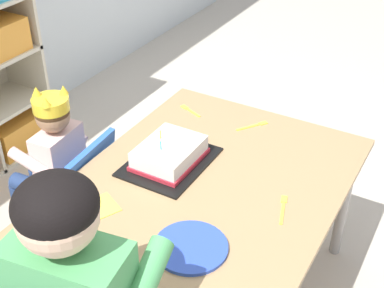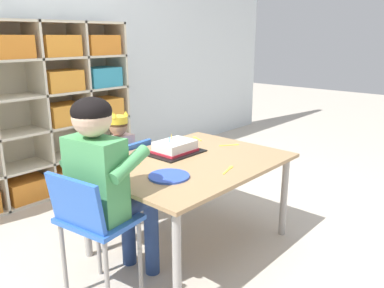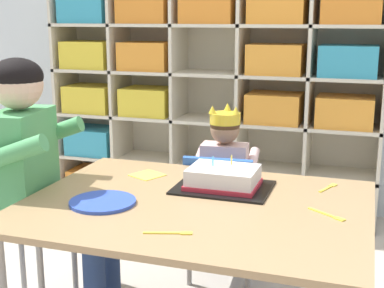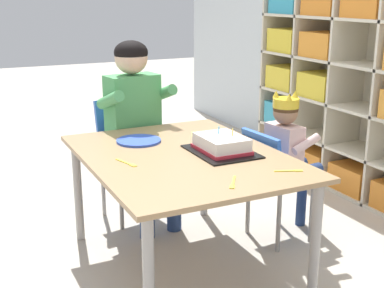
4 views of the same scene
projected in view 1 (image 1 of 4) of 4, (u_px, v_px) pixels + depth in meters
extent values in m
cube|color=beige|center=(15.00, 17.00, 2.88)|extent=(0.02, 0.33, 1.47)
cube|color=orange|center=(11.00, 132.00, 3.08)|extent=(0.32, 0.26, 0.18)
cube|color=#A37F56|center=(206.00, 187.00, 1.89)|extent=(1.18, 0.90, 0.02)
cylinder|color=#9E9993|center=(344.00, 203.00, 2.27)|extent=(0.05, 0.05, 0.57)
cylinder|color=#9E9993|center=(187.00, 152.00, 2.59)|extent=(0.05, 0.05, 0.57)
cube|color=blue|center=(67.00, 193.00, 2.22)|extent=(0.35, 0.32, 0.03)
cube|color=blue|center=(91.00, 173.00, 2.10)|extent=(0.31, 0.08, 0.26)
cylinder|color=gray|center=(69.00, 200.00, 2.47)|extent=(0.02, 0.02, 0.34)
cylinder|color=gray|center=(31.00, 237.00, 2.26)|extent=(0.02, 0.02, 0.34)
cylinder|color=gray|center=(112.00, 214.00, 2.38)|extent=(0.02, 0.02, 0.34)
cylinder|color=gray|center=(76.00, 254.00, 2.18)|extent=(0.02, 0.02, 0.34)
cube|color=beige|center=(60.00, 162.00, 2.14)|extent=(0.22, 0.13, 0.29)
sphere|color=#997051|center=(53.00, 116.00, 2.02)|extent=(0.13, 0.13, 0.13)
ellipsoid|color=#472D19|center=(52.00, 111.00, 2.01)|extent=(0.14, 0.14, 0.10)
cylinder|color=yellow|center=(51.00, 104.00, 1.99)|extent=(0.14, 0.14, 0.05)
cone|color=yellow|center=(36.00, 91.00, 1.99)|extent=(0.04, 0.04, 0.04)
cone|color=yellow|center=(64.00, 90.00, 2.00)|extent=(0.04, 0.04, 0.04)
cone|color=yellow|center=(46.00, 102.00, 1.92)|extent=(0.04, 0.04, 0.04)
cylinder|color=navy|center=(53.00, 170.00, 2.29)|extent=(0.09, 0.21, 0.07)
cylinder|color=navy|center=(34.00, 187.00, 2.20)|extent=(0.09, 0.21, 0.07)
cylinder|color=navy|center=(41.00, 201.00, 2.44)|extent=(0.06, 0.06, 0.36)
cylinder|color=navy|center=(23.00, 218.00, 2.35)|extent=(0.06, 0.06, 0.36)
cylinder|color=beige|center=(68.00, 131.00, 2.22)|extent=(0.06, 0.18, 0.10)
cylinder|color=beige|center=(29.00, 163.00, 2.03)|extent=(0.06, 0.18, 0.10)
sphere|color=#DBB293|center=(57.00, 215.00, 1.17)|extent=(0.19, 0.19, 0.19)
ellipsoid|color=black|center=(56.00, 205.00, 1.15)|extent=(0.19, 0.19, 0.14)
cylinder|color=#4C9E5B|center=(144.00, 285.00, 1.28)|extent=(0.25, 0.10, 0.14)
cylinder|color=#4C9E5B|center=(26.00, 248.00, 1.38)|extent=(0.25, 0.10, 0.14)
cube|color=black|center=(170.00, 162.00, 1.99)|extent=(0.35, 0.27, 0.01)
cube|color=white|center=(169.00, 153.00, 1.97)|extent=(0.25, 0.19, 0.07)
cube|color=red|center=(170.00, 159.00, 1.98)|extent=(0.26, 0.20, 0.02)
cylinder|color=#EFCC4C|center=(160.00, 134.00, 1.97)|extent=(0.01, 0.01, 0.04)
cylinder|color=#4CB2E5|center=(161.00, 145.00, 1.91)|extent=(0.01, 0.01, 0.04)
cylinder|color=blue|center=(191.00, 247.00, 1.61)|extent=(0.23, 0.23, 0.01)
cube|color=#F4DB4C|center=(99.00, 207.00, 1.78)|extent=(0.15, 0.15, 0.00)
cube|color=yellow|center=(282.00, 213.00, 1.75)|extent=(0.11, 0.04, 0.00)
cube|color=yellow|center=(284.00, 199.00, 1.81)|extent=(0.04, 0.03, 0.00)
cube|color=yellow|center=(193.00, 113.00, 2.30)|extent=(0.04, 0.08, 0.00)
cube|color=yellow|center=(185.00, 107.00, 2.34)|extent=(0.03, 0.04, 0.00)
cube|color=yellow|center=(248.00, 127.00, 2.20)|extent=(0.09, 0.07, 0.00)
cube|color=yellow|center=(263.00, 123.00, 2.23)|extent=(0.04, 0.04, 0.00)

